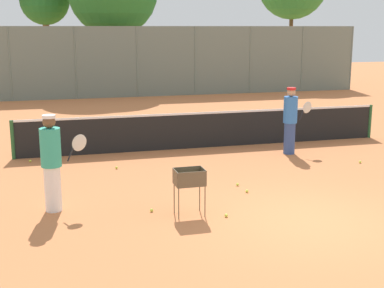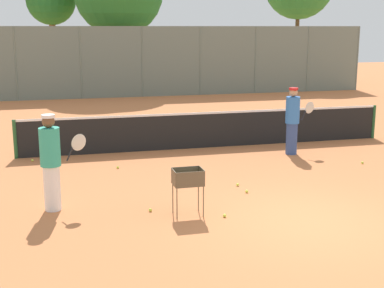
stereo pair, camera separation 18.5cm
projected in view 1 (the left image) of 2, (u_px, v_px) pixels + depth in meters
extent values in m
plane|color=#C67242|center=(309.00, 222.00, 9.85)|extent=(80.00, 80.00, 0.00)
cylinder|color=#26592D|center=(13.00, 140.00, 14.40)|extent=(0.10, 0.10, 1.07)
cylinder|color=#26592D|center=(370.00, 121.00, 17.24)|extent=(0.10, 0.10, 1.07)
cube|color=black|center=(207.00, 131.00, 15.83)|extent=(10.99, 0.01, 1.01)
cube|color=white|center=(207.00, 113.00, 15.72)|extent=(10.99, 0.02, 0.06)
cylinder|color=slate|center=(10.00, 64.00, 25.50)|extent=(0.08, 0.08, 3.55)
cylinder|color=slate|center=(75.00, 63.00, 26.29)|extent=(0.08, 0.08, 3.55)
cylinder|color=slate|center=(137.00, 62.00, 27.09)|extent=(0.08, 0.08, 3.55)
cylinder|color=slate|center=(195.00, 61.00, 27.88)|extent=(0.08, 0.08, 3.55)
cylinder|color=slate|center=(250.00, 60.00, 28.67)|extent=(0.08, 0.08, 3.55)
cylinder|color=slate|center=(302.00, 59.00, 29.47)|extent=(0.08, 0.08, 3.55)
cylinder|color=slate|center=(351.00, 58.00, 30.26)|extent=(0.08, 0.08, 3.55)
cube|color=slate|center=(137.00, 62.00, 27.09)|extent=(24.53, 0.01, 3.55)
cylinder|color=brown|center=(48.00, 52.00, 31.33)|extent=(0.37, 0.37, 4.18)
sphere|color=#28722D|center=(45.00, 0.00, 30.70)|extent=(2.83, 2.83, 2.83)
cylinder|color=brown|center=(101.00, 35.00, 30.36)|extent=(0.33, 0.33, 6.16)
cylinder|color=brown|center=(290.00, 44.00, 34.12)|extent=(0.25, 0.25, 4.83)
cylinder|color=brown|center=(125.00, 42.00, 32.18)|extent=(0.28, 0.28, 5.20)
cylinder|color=brown|center=(115.00, 55.00, 29.50)|extent=(0.56, 0.56, 3.97)
cylinder|color=#334C8C|center=(289.00, 138.00, 15.06)|extent=(0.31, 0.31, 0.89)
cylinder|color=blue|center=(291.00, 110.00, 14.89)|extent=(0.39, 0.39, 0.74)
sphere|color=tan|center=(291.00, 92.00, 14.78)|extent=(0.24, 0.24, 0.24)
cylinder|color=red|center=(291.00, 89.00, 14.76)|extent=(0.25, 0.25, 0.06)
cylinder|color=black|center=(301.00, 115.00, 15.07)|extent=(0.15, 0.05, 0.27)
ellipsoid|color=silver|center=(307.00, 107.00, 15.10)|extent=(0.40, 0.09, 0.43)
cylinder|color=white|center=(53.00, 189.00, 10.36)|extent=(0.32, 0.32, 0.89)
cylinder|color=teal|center=(50.00, 147.00, 10.18)|extent=(0.39, 0.39, 0.75)
sphere|color=brown|center=(49.00, 122.00, 10.07)|extent=(0.24, 0.24, 0.24)
cylinder|color=white|center=(49.00, 117.00, 10.05)|extent=(0.25, 0.25, 0.06)
cylinder|color=black|center=(70.00, 155.00, 10.39)|extent=(0.15, 0.06, 0.27)
ellipsoid|color=silver|center=(79.00, 143.00, 10.44)|extent=(0.39, 0.12, 0.43)
cylinder|color=brown|center=(179.00, 204.00, 9.91)|extent=(0.02, 0.02, 0.60)
cylinder|color=brown|center=(205.00, 202.00, 10.04)|extent=(0.02, 0.02, 0.60)
cylinder|color=brown|center=(174.00, 198.00, 10.25)|extent=(0.02, 0.02, 0.60)
cylinder|color=brown|center=(200.00, 196.00, 10.38)|extent=(0.02, 0.02, 0.60)
cube|color=brown|center=(189.00, 184.00, 10.08)|extent=(0.55, 0.40, 0.01)
cube|color=brown|center=(192.00, 180.00, 9.86)|extent=(0.55, 0.01, 0.30)
cube|color=brown|center=(187.00, 174.00, 10.24)|extent=(0.55, 0.01, 0.30)
cube|color=brown|center=(175.00, 178.00, 9.98)|extent=(0.01, 0.40, 0.30)
cube|color=brown|center=(203.00, 176.00, 10.12)|extent=(0.01, 0.40, 0.30)
sphere|color=#D1E54C|center=(186.00, 183.00, 10.03)|extent=(0.07, 0.07, 0.07)
sphere|color=#D1E54C|center=(187.00, 180.00, 10.21)|extent=(0.07, 0.07, 0.07)
sphere|color=#D1E54C|center=(181.00, 182.00, 10.08)|extent=(0.07, 0.07, 0.07)
sphere|color=#D1E54C|center=(185.00, 179.00, 10.10)|extent=(0.07, 0.07, 0.07)
sphere|color=#D1E54C|center=(197.00, 179.00, 10.07)|extent=(0.07, 0.07, 0.07)
sphere|color=#D1E54C|center=(186.00, 184.00, 9.96)|extent=(0.07, 0.07, 0.07)
sphere|color=#D1E54C|center=(196.00, 180.00, 10.25)|extent=(0.07, 0.07, 0.07)
sphere|color=#D1E54C|center=(199.00, 181.00, 10.19)|extent=(0.07, 0.07, 0.07)
sphere|color=#D1E54C|center=(178.00, 179.00, 10.10)|extent=(0.07, 0.07, 0.07)
sphere|color=#D1E54C|center=(237.00, 184.00, 12.07)|extent=(0.07, 0.07, 0.07)
sphere|color=#D1E54C|center=(226.00, 215.00, 10.09)|extent=(0.07, 0.07, 0.07)
sphere|color=#D1E54C|center=(30.00, 161.00, 14.18)|extent=(0.07, 0.07, 0.07)
sphere|color=#D1E54C|center=(152.00, 210.00, 10.38)|extent=(0.07, 0.07, 0.07)
sphere|color=#D1E54C|center=(247.00, 191.00, 11.58)|extent=(0.07, 0.07, 0.07)
sphere|color=#D1E54C|center=(117.00, 168.00, 13.51)|extent=(0.07, 0.07, 0.07)
sphere|color=#D1E54C|center=(360.00, 162.00, 14.08)|extent=(0.07, 0.07, 0.07)
cube|color=white|center=(222.00, 77.00, 33.18)|extent=(4.20, 1.70, 0.90)
cube|color=#33383D|center=(219.00, 64.00, 32.96)|extent=(2.20, 1.50, 0.70)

